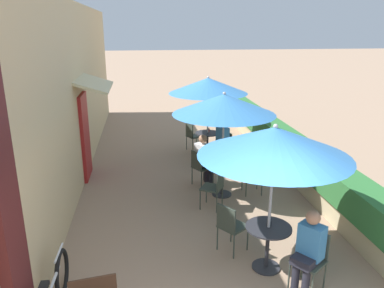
{
  "coord_description": "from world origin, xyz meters",
  "views": [
    {
      "loc": [
        -0.99,
        -2.98,
        3.62
      ],
      "look_at": [
        0.15,
        5.31,
        1.0
      ],
      "focal_mm": 35.0,
      "sensor_mm": 36.0,
      "label": 1
    }
  ],
  "objects_px": {
    "patio_umbrella_mid": "(224,104)",
    "patio_table_far": "(207,140)",
    "patio_table_mid": "(222,174)",
    "cafe_chair_near_left": "(312,256)",
    "patio_umbrella_near": "(275,142)",
    "seated_patron_near_left": "(309,248)",
    "cafe_chair_far_left": "(224,145)",
    "cafe_chair_near_right": "(230,224)",
    "coffee_cup_near": "(269,222)",
    "seated_patron_mid_right": "(204,157)",
    "coffee_cup_far": "(208,130)",
    "patio_umbrella_far": "(208,86)",
    "patio_table_near": "(268,240)",
    "cafe_chair_mid_right": "(200,165)",
    "cafe_chair_far_right": "(192,134)",
    "seated_patron_far_left": "(221,140)",
    "cafe_chair_mid_back": "(215,185)",
    "cafe_chair_mid_left": "(251,171)",
    "coffee_cup_mid": "(225,161)"
  },
  "relations": [
    {
      "from": "seated_patron_near_left",
      "to": "cafe_chair_mid_right",
      "type": "bearing_deg",
      "value": -23.17
    },
    {
      "from": "patio_umbrella_mid",
      "to": "cafe_chair_mid_left",
      "type": "relative_size",
      "value": 2.68
    },
    {
      "from": "cafe_chair_near_left",
      "to": "seated_patron_near_left",
      "type": "xyz_separation_m",
      "value": [
        -0.09,
        -0.07,
        0.17
      ]
    },
    {
      "from": "patio_table_near",
      "to": "patio_umbrella_near",
      "type": "xyz_separation_m",
      "value": [
        -0.0,
        0.0,
        1.58
      ]
    },
    {
      "from": "patio_umbrella_near",
      "to": "cafe_chair_near_left",
      "type": "relative_size",
      "value": 2.68
    },
    {
      "from": "patio_table_mid",
      "to": "cafe_chair_near_left",
      "type": "bearing_deg",
      "value": -79.62
    },
    {
      "from": "patio_umbrella_near",
      "to": "patio_table_far",
      "type": "relative_size",
      "value": 3.24
    },
    {
      "from": "coffee_cup_mid",
      "to": "seated_patron_far_left",
      "type": "xyz_separation_m",
      "value": [
        0.31,
        1.87,
        -0.08
      ]
    },
    {
      "from": "cafe_chair_far_left",
      "to": "cafe_chair_near_right",
      "type": "bearing_deg",
      "value": 144.44
    },
    {
      "from": "cafe_chair_mid_right",
      "to": "patio_umbrella_near",
      "type": "bearing_deg",
      "value": -20.29
    },
    {
      "from": "patio_umbrella_near",
      "to": "cafe_chair_far_right",
      "type": "bearing_deg",
      "value": 93.34
    },
    {
      "from": "patio_umbrella_near",
      "to": "patio_table_far",
      "type": "height_order",
      "value": "patio_umbrella_near"
    },
    {
      "from": "patio_table_near",
      "to": "cafe_chair_mid_back",
      "type": "relative_size",
      "value": 0.83
    },
    {
      "from": "patio_umbrella_near",
      "to": "patio_table_mid",
      "type": "bearing_deg",
      "value": 92.58
    },
    {
      "from": "patio_umbrella_near",
      "to": "seated_patron_mid_right",
      "type": "relative_size",
      "value": 1.87
    },
    {
      "from": "seated_patron_mid_right",
      "to": "coffee_cup_far",
      "type": "relative_size",
      "value": 13.89
    },
    {
      "from": "cafe_chair_far_right",
      "to": "cafe_chair_near_left",
      "type": "bearing_deg",
      "value": -17.18
    },
    {
      "from": "patio_umbrella_mid",
      "to": "coffee_cup_mid",
      "type": "height_order",
      "value": "patio_umbrella_mid"
    },
    {
      "from": "cafe_chair_mid_back",
      "to": "coffee_cup_mid",
      "type": "xyz_separation_m",
      "value": [
        0.36,
        0.74,
        0.25
      ]
    },
    {
      "from": "coffee_cup_near",
      "to": "patio_table_mid",
      "type": "distance_m",
      "value": 2.69
    },
    {
      "from": "patio_table_mid",
      "to": "cafe_chair_far_left",
      "type": "distance_m",
      "value": 2.07
    },
    {
      "from": "patio_table_near",
      "to": "seated_patron_mid_right",
      "type": "xyz_separation_m",
      "value": [
        -0.43,
        3.35,
        0.19
      ]
    },
    {
      "from": "patio_table_mid",
      "to": "cafe_chair_mid_left",
      "type": "xyz_separation_m",
      "value": [
        0.69,
        0.07,
        0.02
      ]
    },
    {
      "from": "cafe_chair_near_right",
      "to": "cafe_chair_mid_back",
      "type": "relative_size",
      "value": 1.0
    },
    {
      "from": "cafe_chair_mid_right",
      "to": "coffee_cup_far",
      "type": "xyz_separation_m",
      "value": [
        0.58,
        2.17,
        0.25
      ]
    },
    {
      "from": "patio_table_far",
      "to": "seated_patron_far_left",
      "type": "relative_size",
      "value": 0.58
    },
    {
      "from": "seated_patron_far_left",
      "to": "cafe_chair_mid_back",
      "type": "bearing_deg",
      "value": 141.13
    },
    {
      "from": "patio_umbrella_near",
      "to": "patio_umbrella_far",
      "type": "height_order",
      "value": "same"
    },
    {
      "from": "cafe_chair_near_left",
      "to": "patio_umbrella_far",
      "type": "bearing_deg",
      "value": -31.86
    },
    {
      "from": "coffee_cup_far",
      "to": "patio_table_mid",
      "type": "bearing_deg",
      "value": -93.71
    },
    {
      "from": "cafe_chair_mid_right",
      "to": "cafe_chair_far_right",
      "type": "relative_size",
      "value": 1.0
    },
    {
      "from": "patio_table_near",
      "to": "coffee_cup_far",
      "type": "xyz_separation_m",
      "value": [
        0.05,
        5.47,
        0.27
      ]
    },
    {
      "from": "cafe_chair_mid_right",
      "to": "cafe_chair_mid_back",
      "type": "relative_size",
      "value": 1.0
    },
    {
      "from": "seated_patron_mid_right",
      "to": "cafe_chair_mid_back",
      "type": "distance_m",
      "value": 1.27
    },
    {
      "from": "cafe_chair_mid_left",
      "to": "patio_umbrella_far",
      "type": "bearing_deg",
      "value": -76.96
    },
    {
      "from": "patio_umbrella_near",
      "to": "cafe_chair_near_right",
      "type": "bearing_deg",
      "value": 132.69
    },
    {
      "from": "patio_umbrella_near",
      "to": "seated_patron_near_left",
      "type": "relative_size",
      "value": 1.87
    },
    {
      "from": "seated_patron_mid_right",
      "to": "patio_table_mid",
      "type": "bearing_deg",
      "value": -2.93
    },
    {
      "from": "patio_umbrella_near",
      "to": "patio_umbrella_far",
      "type": "xyz_separation_m",
      "value": [
        0.01,
        5.35,
        0.0
      ]
    },
    {
      "from": "patio_umbrella_mid",
      "to": "patio_table_far",
      "type": "height_order",
      "value": "patio_umbrella_mid"
    },
    {
      "from": "patio_table_far",
      "to": "coffee_cup_near",
      "type": "bearing_deg",
      "value": -89.81
    },
    {
      "from": "coffee_cup_near",
      "to": "coffee_cup_far",
      "type": "height_order",
      "value": "same"
    },
    {
      "from": "cafe_chair_near_left",
      "to": "cafe_chair_far_left",
      "type": "distance_m",
      "value": 5.26
    },
    {
      "from": "coffee_cup_mid",
      "to": "coffee_cup_near",
      "type": "bearing_deg",
      "value": -88.49
    },
    {
      "from": "cafe_chair_mid_left",
      "to": "cafe_chair_mid_right",
      "type": "bearing_deg",
      "value": -23.69
    },
    {
      "from": "cafe_chair_mid_right",
      "to": "coffee_cup_near",
      "type": "bearing_deg",
      "value": -19.68
    },
    {
      "from": "patio_table_near",
      "to": "cafe_chair_near_right",
      "type": "bearing_deg",
      "value": 132.69
    },
    {
      "from": "cafe_chair_near_right",
      "to": "patio_umbrella_mid",
      "type": "xyz_separation_m",
      "value": [
        0.35,
        2.22,
        1.56
      ]
    },
    {
      "from": "cafe_chair_far_left",
      "to": "cafe_chair_mid_right",
      "type": "bearing_deg",
      "value": 123.97
    },
    {
      "from": "coffee_cup_far",
      "to": "coffee_cup_near",
      "type": "bearing_deg",
      "value": -90.3
    }
  ]
}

